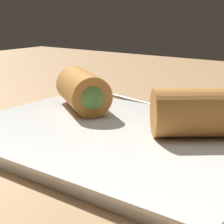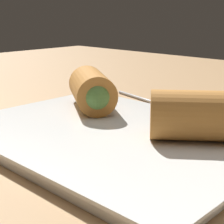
% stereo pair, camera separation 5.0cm
% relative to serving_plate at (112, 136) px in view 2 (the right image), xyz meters
% --- Properties ---
extents(table_surface, '(1.80, 1.40, 0.02)m').
position_rel_serving_plate_xyz_m(table_surface, '(-0.03, -0.02, -0.02)').
color(table_surface, '#A87F54').
rests_on(table_surface, ground).
extents(serving_plate, '(0.33, 0.24, 0.01)m').
position_rel_serving_plate_xyz_m(serving_plate, '(0.00, 0.00, 0.00)').
color(serving_plate, silver).
rests_on(serving_plate, table_surface).
extents(roll_front_left, '(0.11, 0.09, 0.05)m').
position_rel_serving_plate_xyz_m(roll_front_left, '(0.08, -0.04, 0.03)').
color(roll_front_left, '#B77533').
rests_on(roll_front_left, serving_plate).
extents(roll_front_right, '(0.11, 0.10, 0.05)m').
position_rel_serving_plate_xyz_m(roll_front_right, '(-0.09, -0.04, 0.03)').
color(roll_front_right, '#B77533').
rests_on(roll_front_right, serving_plate).
extents(spoon, '(0.19, 0.06, 0.01)m').
position_rel_serving_plate_xyz_m(spoon, '(0.02, -0.16, -0.00)').
color(spoon, '#B2B2B7').
rests_on(spoon, table_surface).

